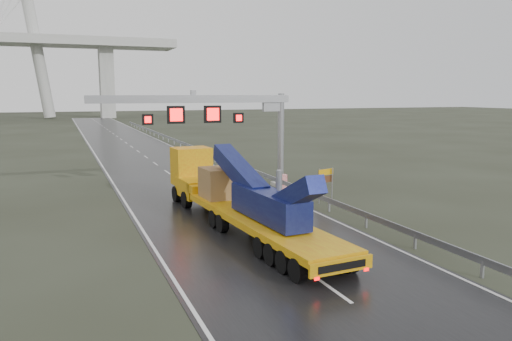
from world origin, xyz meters
name	(u,v)px	position (x,y,z in m)	size (l,w,h in m)	color
ground	(308,273)	(0.00, 0.00, 0.00)	(400.00, 400.00, 0.00)	#282B1E
road	(146,157)	(0.00, 40.00, 0.01)	(11.00, 200.00, 0.02)	black
guardrail	(224,159)	(6.10, 30.00, 0.70)	(0.20, 140.00, 1.40)	gray
sign_gantry	(222,115)	(2.10, 17.99, 5.61)	(14.90, 1.20, 7.42)	#A7A8A3
heavy_haul_truck	(229,192)	(-0.36, 8.97, 1.68)	(4.02, 18.60, 4.34)	gold
exit_sign_pair	(326,179)	(7.10, 11.23, 1.63)	(1.31, 0.48, 2.33)	#96989E
striped_barrier	(282,182)	(6.32, 16.43, 0.59)	(0.69, 0.37, 1.18)	red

